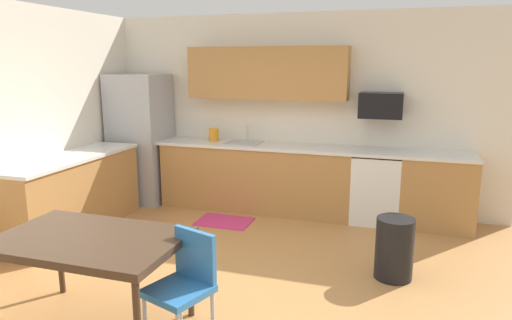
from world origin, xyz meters
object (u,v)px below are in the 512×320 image
oven_range (376,187)px  chair_near_table (185,280)px  refrigerator (141,139)px  microwave (381,105)px  dining_table (89,244)px  trash_bin (394,248)px  kettle (214,135)px

oven_range → chair_near_table: oven_range is taller
refrigerator → microwave: (3.40, 0.18, 0.57)m
microwave → dining_table: bearing=-120.0°
oven_range → trash_bin: (0.27, -1.63, -0.16)m
oven_range → trash_bin: oven_range is taller
kettle → oven_range: bearing=-1.3°
microwave → trash_bin: size_ratio=0.90×
dining_table → chair_near_table: chair_near_table is taller
refrigerator → dining_table: 3.49m
microwave → chair_near_table: 3.64m
dining_table → trash_bin: (2.20, 1.60, -0.39)m
refrigerator → oven_range: 3.44m
kettle → trash_bin: bearing=-33.3°
microwave → dining_table: 3.93m
trash_bin → kettle: bearing=146.7°
oven_range → microwave: (0.00, 0.10, 1.05)m
refrigerator → kettle: size_ratio=9.38×
microwave → trash_bin: bearing=-81.0°
dining_table → kettle: size_ratio=7.00×
refrigerator → microwave: bearing=3.0°
dining_table → chair_near_table: bearing=2.3°
oven_range → trash_bin: 1.66m
refrigerator → kettle: bearing=6.7°
oven_range → kettle: kettle is taller
microwave → dining_table: (-1.93, -3.33, -0.81)m
microwave → kettle: size_ratio=2.70×
kettle → refrigerator: bearing=-173.3°
refrigerator → dining_table: (1.47, -3.15, -0.24)m
microwave → chair_near_table: microwave is taller
dining_table → trash_bin: dining_table is taller
refrigerator → microwave: 3.45m
microwave → trash_bin: (0.27, -1.73, -1.21)m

